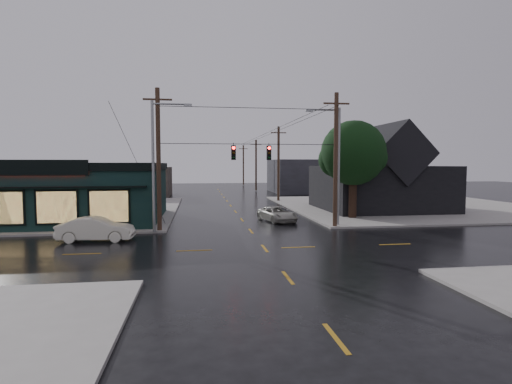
{
  "coord_description": "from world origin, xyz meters",
  "views": [
    {
      "loc": [
        -3.76,
        -22.37,
        4.84
      ],
      "look_at": [
        0.11,
        4.19,
        2.97
      ],
      "focal_mm": 28.0,
      "sensor_mm": 36.0,
      "label": 1
    }
  ],
  "objects": [
    {
      "name": "bg_building_west",
      "position": [
        -14.0,
        40.0,
        2.2
      ],
      "size": [
        12.0,
        10.0,
        4.4
      ],
      "primitive_type": "cube",
      "color": "#312924",
      "rests_on": "ground"
    },
    {
      "name": "streetlight_nw",
      "position": [
        -6.8,
        5.8,
        0.0
      ],
      "size": [
        5.4,
        0.3,
        9.15
      ],
      "primitive_type": null,
      "color": "gray",
      "rests_on": "ground"
    },
    {
      "name": "sidewalk_ne",
      "position": [
        20.0,
        20.0,
        0.07
      ],
      "size": [
        28.0,
        28.0,
        0.15
      ],
      "primitive_type": "cube",
      "color": "gray",
      "rests_on": "ground"
    },
    {
      "name": "suv_silver",
      "position": [
        2.86,
        10.56,
        0.63
      ],
      "size": [
        3.16,
        4.89,
        1.25
      ],
      "primitive_type": "imported",
      "rotation": [
        0.0,
        0.0,
        0.26
      ],
      "color": "gray",
      "rests_on": "ground"
    },
    {
      "name": "ground_plane",
      "position": [
        0.0,
        0.0,
        0.0
      ],
      "size": [
        160.0,
        160.0,
        0.0
      ],
      "primitive_type": "plane",
      "color": "black"
    },
    {
      "name": "ne_building",
      "position": [
        15.0,
        17.0,
        4.47
      ],
      "size": [
        12.6,
        11.6,
        8.75
      ],
      "color": "black",
      "rests_on": "ground"
    },
    {
      "name": "streetlight_ne",
      "position": [
        7.0,
        7.2,
        0.0
      ],
      "size": [
        5.4,
        0.3,
        9.15
      ],
      "primitive_type": null,
      "color": "gray",
      "rests_on": "ground"
    },
    {
      "name": "sedan_cream",
      "position": [
        -10.14,
        3.69,
        0.76
      ],
      "size": [
        4.66,
        1.76,
        1.52
      ],
      "primitive_type": "imported",
      "rotation": [
        0.0,
        0.0,
        1.54
      ],
      "color": "beige",
      "rests_on": "ground"
    },
    {
      "name": "pizza_shop",
      "position": [
        -15.0,
        12.94,
        2.56
      ],
      "size": [
        16.3,
        12.34,
        4.9
      ],
      "color": "black",
      "rests_on": "ground"
    },
    {
      "name": "corner_tree",
      "position": [
        9.7,
        10.99,
        5.78
      ],
      "size": [
        5.67,
        5.67,
        8.5
      ],
      "color": "black",
      "rests_on": "ground"
    },
    {
      "name": "utility_pole_nw",
      "position": [
        -6.5,
        6.5,
        0.0
      ],
      "size": [
        2.0,
        0.32,
        10.15
      ],
      "primitive_type": null,
      "color": "black",
      "rests_on": "ground"
    },
    {
      "name": "bg_building_east",
      "position": [
        16.0,
        45.0,
        2.8
      ],
      "size": [
        14.0,
        12.0,
        5.6
      ],
      "primitive_type": "cube",
      "color": "#27262B",
      "rests_on": "ground"
    },
    {
      "name": "utility_pole_far_b",
      "position": [
        6.5,
        48.0,
        0.0
      ],
      "size": [
        2.0,
        0.32,
        9.15
      ],
      "primitive_type": null,
      "color": "black",
      "rests_on": "ground"
    },
    {
      "name": "utility_pole_ne",
      "position": [
        6.5,
        6.5,
        0.0
      ],
      "size": [
        2.0,
        0.32,
        10.15
      ],
      "primitive_type": null,
      "color": "black",
      "rests_on": "ground"
    },
    {
      "name": "utility_pole_far_c",
      "position": [
        6.5,
        68.0,
        0.0
      ],
      "size": [
        2.0,
        0.32,
        9.15
      ],
      "primitive_type": null,
      "color": "black",
      "rests_on": "ground"
    },
    {
      "name": "span_signal_assembly",
      "position": [
        0.1,
        6.5,
        5.7
      ],
      "size": [
        13.0,
        0.48,
        1.23
      ],
      "color": "black",
      "rests_on": "ground"
    },
    {
      "name": "sidewalk_nw",
      "position": [
        -20.0,
        20.0,
        0.07
      ],
      "size": [
        28.0,
        28.0,
        0.15
      ],
      "primitive_type": "cube",
      "color": "gray",
      "rests_on": "ground"
    },
    {
      "name": "utility_pole_far_a",
      "position": [
        6.5,
        28.0,
        0.0
      ],
      "size": [
        2.0,
        0.32,
        9.65
      ],
      "primitive_type": null,
      "color": "black",
      "rests_on": "ground"
    }
  ]
}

